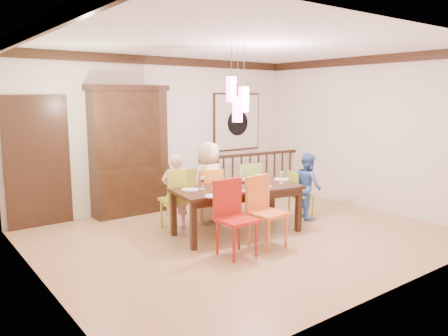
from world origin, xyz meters
TOP-DOWN VIEW (x-y plane):
  - floor at (0.00, 0.00)m, footprint 6.00×6.00m
  - ceiling at (0.00, 0.00)m, footprint 6.00×6.00m
  - wall_back at (0.00, 2.50)m, footprint 6.00×0.00m
  - wall_left at (-3.00, 0.00)m, footprint 0.00×5.00m
  - wall_right at (3.00, 0.00)m, footprint 0.00×5.00m
  - crown_molding at (0.00, 0.00)m, footprint 6.00×5.00m
  - panel_door at (-2.40, 2.45)m, footprint 1.04×0.07m
  - white_doorway at (0.35, 2.46)m, footprint 0.97×0.05m
  - painting at (1.80, 2.46)m, footprint 1.25×0.06m
  - pendant_cluster at (-0.03, 0.16)m, footprint 0.27×0.21m
  - dining_table at (-0.03, 0.16)m, footprint 2.11×1.20m
  - chair_far_left at (-0.70, 0.88)m, footprint 0.52×0.52m
  - chair_far_mid at (-0.09, 0.90)m, footprint 0.50×0.50m
  - chair_far_right at (0.72, 0.88)m, footprint 0.52×0.52m
  - chair_near_left at (-0.65, -0.62)m, footprint 0.47×0.47m
  - chair_near_mid at (-0.08, -0.61)m, footprint 0.50×0.50m
  - chair_end_right at (1.46, 0.19)m, footprint 0.48×0.48m
  - china_hutch at (-0.84, 2.30)m, footprint 1.49×0.46m
  - balustrade at (1.99, 1.95)m, footprint 2.30×0.28m
  - person_far_left at (-0.65, 0.99)m, footprint 0.52×0.42m
  - person_far_mid at (0.01, 0.98)m, footprint 0.72×0.51m
  - person_end_right at (1.55, 0.12)m, footprint 0.62×0.69m
  - serving_bowl at (0.23, 0.02)m, footprint 0.34×0.34m
  - small_bowl at (-0.18, 0.13)m, footprint 0.21×0.21m
  - cup_left at (-0.51, 0.05)m, footprint 0.15×0.15m
  - cup_right at (0.63, 0.38)m, footprint 0.14×0.14m
  - plate_far_left at (-0.74, 0.40)m, footprint 0.26×0.26m
  - plate_far_mid at (-0.06, 0.44)m, footprint 0.26×0.26m
  - plate_far_right at (0.73, 0.44)m, footprint 0.26×0.26m
  - plate_near_left at (-0.71, -0.17)m, footprint 0.26×0.26m
  - plate_near_mid at (0.29, -0.09)m, footprint 0.26×0.26m
  - plate_end_right at (0.95, 0.18)m, footprint 0.26×0.26m
  - wine_glass_a at (-0.54, 0.36)m, footprint 0.08×0.08m
  - wine_glass_b at (0.20, 0.34)m, footprint 0.08×0.08m
  - wine_glass_c at (-0.13, -0.11)m, footprint 0.08×0.08m
  - wine_glass_d at (0.72, -0.05)m, footprint 0.08×0.08m
  - napkin at (-0.13, -0.19)m, footprint 0.18×0.14m

SIDE VIEW (x-z plane):
  - floor at x=0.00m, z-range 0.00..0.00m
  - chair_end_right at x=1.46m, z-range 0.06..0.90m
  - balustrade at x=1.99m, z-range 0.02..0.98m
  - chair_far_mid at x=-0.09m, z-range 0.07..1.02m
  - chair_far_right at x=0.72m, z-range 0.07..1.06m
  - person_end_right at x=1.55m, z-range 0.00..1.17m
  - chair_near_mid at x=-0.08m, z-range 0.07..1.10m
  - chair_far_left at x=-0.70m, z-range 0.07..1.10m
  - chair_near_left at x=-0.65m, z-range 0.07..1.11m
  - person_far_left at x=-0.65m, z-range 0.00..1.24m
  - dining_table at x=-0.03m, z-range 0.29..1.04m
  - person_far_mid at x=0.01m, z-range 0.00..1.39m
  - plate_far_left at x=-0.74m, z-range 0.75..0.76m
  - plate_far_mid at x=-0.06m, z-range 0.75..0.76m
  - plate_far_right at x=0.73m, z-range 0.75..0.76m
  - plate_near_left at x=-0.71m, z-range 0.75..0.76m
  - plate_near_mid at x=0.29m, z-range 0.75..0.76m
  - plate_end_right at x=0.95m, z-range 0.75..0.76m
  - napkin at x=-0.13m, z-range 0.75..0.76m
  - small_bowl at x=-0.18m, z-range 0.75..0.81m
  - serving_bowl at x=0.23m, z-range 0.75..0.83m
  - cup_left at x=-0.51m, z-range 0.75..0.84m
  - cup_right at x=0.63m, z-range 0.75..0.85m
  - wine_glass_a at x=-0.54m, z-range 0.75..0.94m
  - wine_glass_b at x=0.20m, z-range 0.75..0.94m
  - wine_glass_c at x=-0.13m, z-range 0.75..0.94m
  - wine_glass_d at x=0.72m, z-range 0.75..0.94m
  - panel_door at x=-2.40m, z-range -0.07..2.17m
  - white_doorway at x=0.35m, z-range -0.06..2.16m
  - china_hutch at x=-0.84m, z-range 0.00..2.35m
  - wall_back at x=0.00m, z-range -1.55..4.45m
  - wall_left at x=-3.00m, z-range -1.05..3.95m
  - wall_right at x=3.00m, z-range -1.05..3.95m
  - painting at x=1.80m, z-range 0.97..2.22m
  - pendant_cluster at x=-0.03m, z-range 1.54..2.68m
  - crown_molding at x=0.00m, z-range 2.74..2.90m
  - ceiling at x=0.00m, z-range 2.90..2.90m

